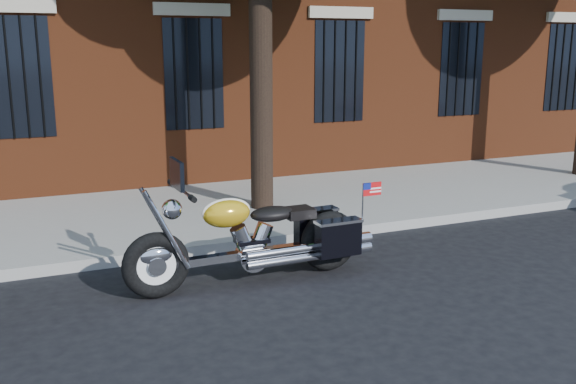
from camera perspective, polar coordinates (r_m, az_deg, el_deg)
name	(u,v)px	position (r m, az deg, el deg)	size (l,w,h in m)	color
ground	(309,278)	(7.77, 1.91, -7.66)	(120.00, 120.00, 0.00)	black
curb	(268,241)	(8.94, -1.82, -4.34)	(40.00, 0.16, 0.15)	gray
sidewalk	(226,209)	(10.65, -5.50, -1.55)	(40.00, 3.60, 0.15)	gray
motorcycle	(260,240)	(7.49, -2.52, -4.27)	(3.04, 0.88, 1.53)	black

